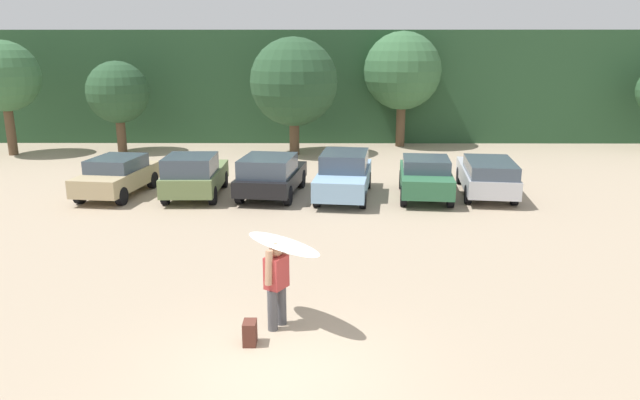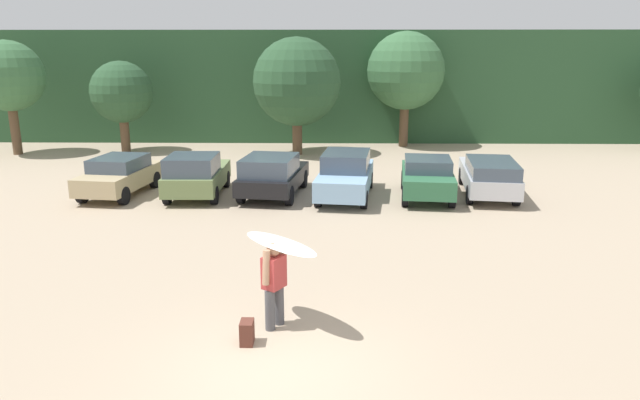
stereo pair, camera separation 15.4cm
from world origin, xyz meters
The scene contains 15 objects.
ground_plane centered at (0.00, 0.00, 0.00)m, with size 120.00×120.00×0.00m, color tan.
hillside_ridge centered at (0.00, 30.39, 3.15)m, with size 108.00×12.00×6.31m, color #284C2D.
tree_far_left centered at (-15.26, 20.53, 3.94)m, with size 3.52×3.52×5.74m.
tree_center_right centered at (-9.91, 21.36, 3.10)m, with size 3.17×3.17×4.71m.
tree_right centered at (-0.81, 20.78, 3.66)m, with size 4.42×4.42×5.89m.
tree_left centered at (4.97, 23.43, 4.11)m, with size 4.20×4.20×6.23m.
parked_car_tan centered at (-6.93, 12.07, 0.76)m, with size 2.22×4.13×1.44m.
parked_car_olive_green centered at (-4.02, 11.83, 0.83)m, with size 1.92×3.94×1.64m.
parked_car_black centered at (-1.24, 11.94, 0.82)m, with size 2.46×4.36×1.56m.
parked_car_sky_blue centered at (1.45, 11.91, 0.84)m, with size 2.33×4.76×1.65m.
parked_car_forest_green centered at (4.40, 11.83, 0.79)m, with size 2.20×4.13×1.48m.
parked_car_silver centered at (6.73, 12.17, 0.78)m, with size 2.36×4.96×1.43m.
person_adult centered at (-0.21, 1.55, 0.98)m, with size 0.49×0.64×1.73m.
surfboard_white centered at (-0.08, 1.60, 1.70)m, with size 1.78×1.82×0.10m.
backpack_dropped centered at (-0.66, 0.86, 0.22)m, with size 0.24×0.34×0.45m.
Camera 2 is at (0.85, -8.83, 5.28)m, focal length 32.59 mm.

